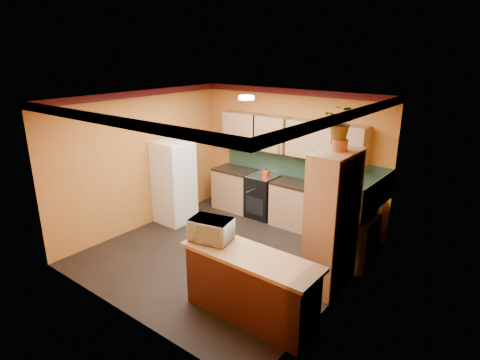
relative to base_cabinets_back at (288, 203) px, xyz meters
name	(u,v)px	position (x,y,z in m)	size (l,w,h in m)	color
room_shell	(236,135)	(-0.14, -1.52, 1.65)	(4.24, 4.24, 2.72)	black
base_cabinets_back	(288,203)	(0.00, 0.00, 0.00)	(3.65, 0.60, 0.88)	tan
countertop_back	(289,182)	(0.00, 0.00, 0.46)	(3.65, 0.62, 0.04)	black
stove	(263,196)	(-0.62, 0.00, 0.02)	(0.58, 0.58, 0.91)	black
kettle	(266,173)	(-0.52, -0.05, 0.56)	(0.17, 0.17, 0.18)	#B3250B
sink	(324,188)	(0.78, 0.00, 0.50)	(0.48, 0.40, 0.03)	silver
base_cabinets_right	(349,238)	(1.63, -0.74, 0.00)	(0.60, 0.80, 0.88)	tan
countertop_right	(351,213)	(1.63, -0.74, 0.46)	(0.62, 0.80, 0.04)	black
fridge	(174,182)	(-1.92, -1.32, 0.41)	(0.68, 0.66, 1.70)	white
pantry	(332,222)	(1.68, -1.57, 0.61)	(0.48, 0.90, 2.10)	tan
fern_pot	(340,145)	(1.68, -1.52, 1.74)	(0.22, 0.22, 0.16)	#A74F28
fern	(341,122)	(1.68, -1.52, 2.05)	(0.42, 0.37, 0.47)	tan
breakfast_bar	(250,288)	(1.20, -2.90, 0.00)	(1.80, 0.55, 0.88)	#481C10
bar_top	(250,256)	(1.20, -2.90, 0.47)	(1.90, 0.65, 0.05)	tan
microwave	(211,230)	(0.53, -2.90, 0.65)	(0.56, 0.38, 0.31)	white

